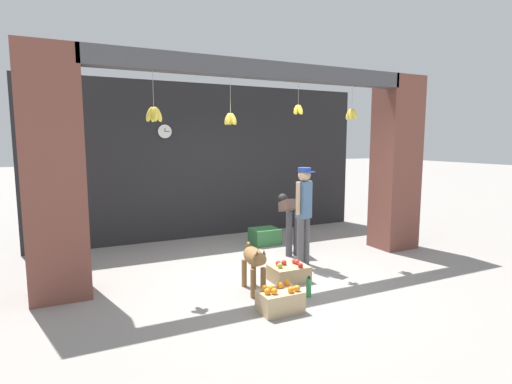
% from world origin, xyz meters
% --- Properties ---
extents(ground_plane, '(60.00, 60.00, 0.00)m').
position_xyz_m(ground_plane, '(0.00, 0.00, 0.00)').
color(ground_plane, gray).
extents(shop_back_wall, '(6.85, 0.12, 3.09)m').
position_xyz_m(shop_back_wall, '(0.00, 2.62, 1.54)').
color(shop_back_wall, '#232326').
rests_on(shop_back_wall, ground_plane).
extents(shop_pillar_left, '(0.70, 0.60, 3.09)m').
position_xyz_m(shop_pillar_left, '(-2.77, 0.30, 1.54)').
color(shop_pillar_left, brown).
rests_on(shop_pillar_left, ground_plane).
extents(shop_pillar_right, '(0.70, 0.60, 3.09)m').
position_xyz_m(shop_pillar_right, '(2.77, 0.30, 1.54)').
color(shop_pillar_right, brown).
rests_on(shop_pillar_right, ground_plane).
extents(storefront_awning, '(4.95, 0.27, 0.92)m').
position_xyz_m(storefront_awning, '(-0.00, 0.12, 2.94)').
color(storefront_awning, '#4C4C51').
extents(dog, '(0.30, 0.80, 0.63)m').
position_xyz_m(dog, '(-0.51, -0.62, 0.43)').
color(dog, olive).
rests_on(dog, ground_plane).
extents(shopkeeper, '(0.33, 0.28, 1.55)m').
position_xyz_m(shopkeeper, '(0.68, 0.07, 0.90)').
color(shopkeeper, '#56565B').
rests_on(shopkeeper, ground_plane).
extents(worker_stooping, '(0.35, 0.77, 1.00)m').
position_xyz_m(worker_stooping, '(0.84, 0.79, 0.66)').
color(worker_stooping, '#424247').
rests_on(worker_stooping, ground_plane).
extents(fruit_crate_oranges, '(0.49, 0.33, 0.31)m').
position_xyz_m(fruit_crate_oranges, '(-0.49, -1.29, 0.13)').
color(fruit_crate_oranges, tan).
rests_on(fruit_crate_oranges, ground_plane).
extents(fruit_crate_apples, '(0.51, 0.40, 0.29)m').
position_xyz_m(fruit_crate_apples, '(0.11, -0.45, 0.12)').
color(fruit_crate_apples, tan).
rests_on(fruit_crate_apples, ground_plane).
extents(produce_box_green, '(0.51, 0.44, 0.30)m').
position_xyz_m(produce_box_green, '(0.72, 1.51, 0.15)').
color(produce_box_green, '#387A42').
rests_on(produce_box_green, ground_plane).
extents(water_bottle, '(0.06, 0.06, 0.27)m').
position_xyz_m(water_bottle, '(0.05, -1.07, 0.13)').
color(water_bottle, '#38934C').
rests_on(water_bottle, ground_plane).
extents(wall_clock, '(0.27, 0.03, 0.27)m').
position_xyz_m(wall_clock, '(-0.90, 2.54, 2.14)').
color(wall_clock, black).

